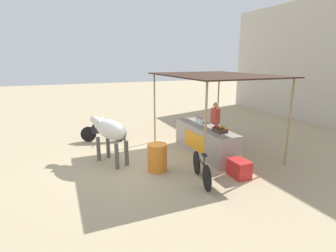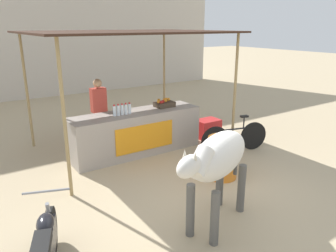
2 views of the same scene
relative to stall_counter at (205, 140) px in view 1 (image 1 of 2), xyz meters
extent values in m
plane|color=tan|center=(0.00, -2.20, -0.48)|extent=(60.00, 60.00, 0.00)
cube|color=#9E9389|center=(0.00, 0.00, 0.00)|extent=(3.00, 0.80, 0.96)
cube|color=orange|center=(0.00, -0.41, 0.00)|extent=(1.40, 0.02, 0.58)
cube|color=#382319|center=(0.00, 0.30, 2.19)|extent=(4.20, 3.20, 0.04)
cylinder|color=#997F51|center=(-1.89, -1.14, 0.86)|extent=(0.06, 0.06, 2.67)
cylinder|color=#997F51|center=(1.89, -1.14, 0.86)|extent=(0.06, 0.06, 2.67)
cylinder|color=#997F51|center=(-1.89, 1.74, 0.86)|extent=(0.06, 0.06, 2.67)
cylinder|color=#997F51|center=(1.89, 1.74, 0.86)|extent=(0.06, 0.06, 2.67)
cylinder|color=silver|center=(-0.53, -0.05, 0.59)|extent=(0.07, 0.07, 0.22)
cylinder|color=red|center=(-0.53, -0.05, 0.71)|extent=(0.04, 0.04, 0.03)
cylinder|color=silver|center=(-0.44, -0.05, 0.59)|extent=(0.07, 0.07, 0.22)
cylinder|color=red|center=(-0.44, -0.05, 0.71)|extent=(0.04, 0.04, 0.03)
cylinder|color=silver|center=(-0.35, -0.05, 0.59)|extent=(0.07, 0.07, 0.22)
cylinder|color=red|center=(-0.35, -0.05, 0.71)|extent=(0.04, 0.04, 0.03)
cylinder|color=silver|center=(-0.26, -0.05, 0.59)|extent=(0.07, 0.07, 0.22)
cylinder|color=red|center=(-0.26, -0.05, 0.71)|extent=(0.04, 0.04, 0.03)
cylinder|color=silver|center=(-0.17, -0.05, 0.59)|extent=(0.07, 0.07, 0.22)
cylinder|color=red|center=(-0.17, -0.05, 0.71)|extent=(0.04, 0.04, 0.03)
cube|color=#3F3326|center=(0.80, 0.05, 0.54)|extent=(0.44, 0.32, 0.12)
sphere|color=orange|center=(0.72, 0.17, 0.63)|extent=(0.08, 0.08, 0.08)
sphere|color=orange|center=(0.62, 0.02, 0.63)|extent=(0.08, 0.08, 0.08)
sphere|color=#B21E19|center=(0.65, -0.04, 0.63)|extent=(0.08, 0.08, 0.08)
sphere|color=orange|center=(0.96, 0.12, 0.63)|extent=(0.08, 0.08, 0.08)
sphere|color=orange|center=(0.85, 0.14, 0.63)|extent=(0.08, 0.08, 0.08)
sphere|color=#B21E19|center=(0.72, -0.01, 0.63)|extent=(0.08, 0.08, 0.08)
sphere|color=orange|center=(0.93, 0.17, 0.63)|extent=(0.08, 0.08, 0.08)
sphere|color=orange|center=(0.84, 0.05, 0.63)|extent=(0.08, 0.08, 0.08)
cylinder|color=#383842|center=(-0.55, 0.75, -0.04)|extent=(0.22, 0.22, 0.88)
cube|color=#BF3F33|center=(-0.55, 0.75, 0.68)|extent=(0.34, 0.20, 0.56)
sphere|color=tan|center=(-0.55, 0.75, 1.07)|extent=(0.20, 0.20, 0.20)
cube|color=red|center=(2.03, -0.10, -0.24)|extent=(0.60, 0.44, 0.48)
cylinder|color=orange|center=(0.75, -2.03, -0.08)|extent=(0.57, 0.57, 0.81)
ellipsoid|color=silver|center=(-0.35, -3.12, 0.60)|extent=(1.49, 1.04, 0.60)
cylinder|color=#575551|center=(-0.72, -3.49, -0.09)|extent=(0.12, 0.12, 0.78)
cylinder|color=#575551|center=(-0.87, -3.16, -0.09)|extent=(0.12, 0.12, 0.78)
cylinder|color=#575551|center=(0.18, -3.09, -0.09)|extent=(0.12, 0.12, 0.78)
cylinder|color=#575551|center=(0.03, -2.76, -0.09)|extent=(0.12, 0.12, 0.78)
cylinder|color=silver|center=(-0.89, -3.37, 0.71)|extent=(0.51, 0.40, 0.41)
ellipsoid|color=silver|center=(-1.16, -3.49, 0.77)|extent=(0.49, 0.38, 0.26)
cone|color=beige|center=(-1.12, -3.54, 0.91)|extent=(0.05, 0.05, 0.10)
cone|color=beige|center=(-1.17, -3.42, 0.91)|extent=(0.05, 0.05, 0.10)
cylinder|color=#575551|center=(0.26, -2.86, 0.33)|extent=(0.06, 0.06, 0.60)
ellipsoid|color=silver|center=(-0.53, -2.96, 0.60)|extent=(0.44, 0.27, 0.32)
cylinder|color=black|center=(-2.54, -2.42, -0.18)|extent=(0.28, 0.59, 0.60)
cylinder|color=black|center=(-2.95, -3.55, -0.18)|extent=(0.28, 0.59, 0.60)
cube|color=black|center=(-2.75, -2.99, 0.00)|extent=(0.47, 0.91, 0.28)
ellipsoid|color=black|center=(-2.67, -2.78, 0.16)|extent=(0.31, 0.41, 0.20)
cube|color=black|center=(-2.81, -3.16, 0.16)|extent=(0.32, 0.47, 0.10)
cylinder|color=#99999E|center=(-2.56, -2.47, 0.40)|extent=(0.53, 0.21, 0.03)
cylinder|color=#99999E|center=(-2.55, -2.44, 0.02)|extent=(0.12, 0.21, 0.49)
cylinder|color=black|center=(1.40, -1.09, -0.15)|extent=(0.65, 0.20, 0.66)
cylinder|color=black|center=(2.37, -1.34, -0.15)|extent=(0.65, 0.20, 0.66)
cylinder|color=black|center=(1.89, -1.21, 0.07)|extent=(0.83, 0.25, 0.04)
cylinder|color=black|center=(2.10, -1.27, 0.19)|extent=(0.03, 0.03, 0.28)
cube|color=black|center=(2.10, -1.27, 0.35)|extent=(0.20, 0.14, 0.04)
camera|label=1|loc=(7.46, -4.53, 2.68)|focal=28.00mm
camera|label=2|loc=(-3.30, -6.26, 2.34)|focal=35.00mm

